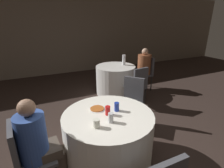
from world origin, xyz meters
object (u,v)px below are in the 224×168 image
Objects in this scene: chair_far_east at (147,70)px; bottle_far at (124,60)px; soda_can_silver at (111,118)px; chair_near_northeast at (132,98)px; person_blue_shirt at (41,147)px; soda_can_blue at (117,107)px; pizza_plate_near at (97,109)px; table_far at (116,80)px; chair_near_west at (25,155)px; soda_can_red at (108,111)px; person_floral_shirt at (142,69)px; chair_far_south at (138,83)px; table_near at (108,138)px.

bottle_far is (-0.68, 0.14, 0.33)m from chair_far_east.
bottle_far reaches higher than soda_can_silver.
person_blue_shirt reaches higher than chair_near_northeast.
soda_can_blue is at bearing 94.15° from chair_near_northeast.
table_far is at bearing 57.70° from pizza_plate_near.
soda_can_red is (1.01, 0.09, 0.26)m from chair_near_west.
person_blue_shirt is 9.80× the size of soda_can_blue.
pizza_plate_near is 2.55m from bottle_far.
person_blue_shirt reaches higher than soda_can_red.
soda_can_blue is (-1.98, -2.04, 0.26)m from chair_far_east.
soda_can_silver is (-2.01, -2.28, 0.20)m from person_floral_shirt.
person_floral_shirt is (-0.15, 0.02, 0.06)m from chair_far_east.
chair_far_south is 7.70× the size of soda_can_red.
chair_far_south is 0.79× the size of person_floral_shirt.
table_near is at bearing -67.19° from pizza_plate_near.
person_blue_shirt reaches higher than bottle_far.
person_floral_shirt is 3.56m from person_blue_shirt.
chair_near_west is at bearing -163.21° from pizza_plate_near.
table_near is 2.71m from bottle_far.
chair_far_east is 0.79× the size of person_floral_shirt.
soda_can_blue is at bearing -33.69° from pizza_plate_near.
table_near is at bearing 90.00° from person_blue_shirt.
person_floral_shirt is at bearing 48.50° from soda_can_blue.
chair_far_south is (0.52, 0.61, 0.00)m from chair_near_northeast.
person_floral_shirt is at bearing 42.94° from pizza_plate_near.
bottle_far is (0.15, 0.95, 0.33)m from chair_far_south.
soda_can_blue is at bearing 15.45° from table_near.
person_blue_shirt is (-1.63, -0.74, 0.03)m from chair_near_northeast.
table_far is 1.12× the size of chair_far_east.
chair_far_south is 2.54m from person_blue_shirt.
person_floral_shirt reaches higher than chair_near_northeast.
person_floral_shirt is (1.97, 2.10, 0.24)m from table_near.
table_near is 4.38× the size of bottle_far.
chair_near_west is 3.38× the size of bottle_far.
chair_far_east is at bearing 119.55° from chair_near_west.
table_far is at bearing 133.11° from person_blue_shirt.
soda_can_blue is at bearing 146.21° from person_floral_shirt.
pizza_plate_near reaches higher than table_far.
pizza_plate_near is at bearing 78.28° from chair_near_northeast.
table_far is (1.19, 2.21, 0.00)m from table_near.
soda_can_red is (0.84, 0.07, 0.22)m from person_blue_shirt.
person_blue_shirt is 0.88m from soda_can_red.
table_far is 3.79× the size of bottle_far.
table_near is 1.30× the size of chair_near_northeast.
table_near is at bearing 144.56° from person_floral_shirt.
person_blue_shirt is (-2.04, -2.28, 0.22)m from table_far.
soda_can_red is at bearing -153.75° from table_near.
person_blue_shirt is (-0.85, -0.08, 0.22)m from table_near.
soda_can_silver is 0.44× the size of bottle_far.
table_near is 1.30× the size of chair_far_south.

